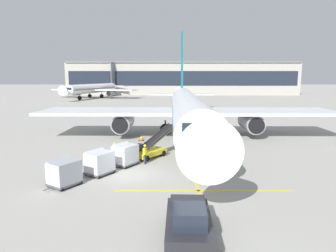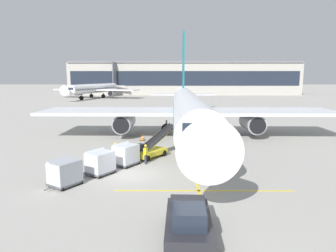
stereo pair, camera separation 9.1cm
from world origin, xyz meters
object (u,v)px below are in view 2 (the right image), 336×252
Objects in this scene: pushback_tug at (188,222)px; ground_crew_by_carts at (146,153)px; parked_airplane at (188,108)px; ground_crew_by_loader at (116,151)px; baggage_cart_lead at (126,154)px; baggage_cart_third at (64,172)px; safety_cone_wingtip at (155,136)px; distant_airplane at (96,89)px; belt_loader at (152,148)px; baggage_cart_second at (100,162)px; safety_cone_engine_keepout at (142,138)px.

pushback_tug reaches higher than ground_crew_by_carts.
parked_airplane reaches higher than ground_crew_by_loader.
baggage_cart_lead is 1.00× the size of baggage_cart_third.
ground_crew_by_carts is 10.83m from safety_cone_wingtip.
baggage_cart_lead is 87.33m from distant_airplane.
ground_crew_by_loader is at bearing 164.89° from ground_crew_by_carts.
parked_airplane is at bearing -67.68° from distant_airplane.
ground_crew_by_loader is (-3.11, -1.60, 0.15)m from belt_loader.
baggage_cart_second is 0.07× the size of distant_airplane.
safety_cone_engine_keepout is (4.03, 15.12, -0.68)m from baggage_cart_third.
baggage_cart_third is 6.54m from ground_crew_by_loader.
distant_airplane is at bearing 104.83° from ground_crew_by_loader.
distant_airplane is (-24.72, 83.81, 2.45)m from ground_crew_by_carts.
safety_cone_engine_keepout is (-5.60, -3.04, -3.31)m from parked_airplane.
ground_crew_by_loader is 10.53m from safety_cone_wingtip.
baggage_cart_lead is at bearing -166.93° from ground_crew_by_carts.
ground_crew_by_loader is at bearing -106.63° from safety_cone_wingtip.
baggage_cart_lead is at bearing 55.61° from baggage_cart_second.
baggage_cart_second is 0.61× the size of pushback_tug.
baggage_cart_third is (-1.88, -2.51, 0.00)m from baggage_cart_second.
ground_crew_by_loader is at bearing -99.65° from safety_cone_engine_keepout.
baggage_cart_third is (-5.61, -7.65, 0.16)m from belt_loader.
parked_airplane is 27.03× the size of ground_crew_by_loader.
belt_loader is at bearing 27.23° from ground_crew_by_loader.
safety_cone_engine_keepout is at bearing -72.36° from distant_airplane.
baggage_cart_third is 15.66m from safety_cone_engine_keepout.
parked_airplane reaches higher than baggage_cart_third.
baggage_cart_third is 1.55× the size of ground_crew_by_carts.
baggage_cart_lead is 1.55× the size of ground_crew_by_carts.
baggage_cart_second is at bearing -140.03° from ground_crew_by_carts.
baggage_cart_second is 4.06× the size of safety_cone_engine_keepout.
parked_airplane is 76.71m from distant_airplane.
baggage_cart_second is at bearing -76.14° from distant_airplane.
baggage_cart_lead is 1.00× the size of baggage_cart_second.
baggage_cart_second and baggage_cart_third have the same top height.
ground_crew_by_carts reaches higher than safety_cone_engine_keepout.
baggage_cart_lead is at bearing -74.71° from distant_airplane.
ground_crew_by_carts is at bearing 103.67° from pushback_tug.
safety_cone_engine_keepout is (2.16, 12.61, -0.68)m from baggage_cart_second.
pushback_tug is 0.11× the size of distant_airplane.
baggage_cart_third is at bearing -126.21° from belt_loader.
safety_cone_engine_keepout is (0.50, 10.20, -0.68)m from baggage_cart_lead.
baggage_cart_third is at bearing 139.94° from pushback_tug.
parked_airplane is 17.38× the size of baggage_cart_third.
safety_cone_wingtip is (1.97, 11.20, -0.68)m from baggage_cart_lead.
belt_loader is 6.36m from baggage_cart_second.
baggage_cart_second is at bearing -99.83° from ground_crew_by_loader.
pushback_tug is at bearing -68.45° from baggage_cart_lead.
parked_airplane is at bearing 71.07° from ground_crew_by_carts.
parked_airplane is 17.66m from baggage_cart_second.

